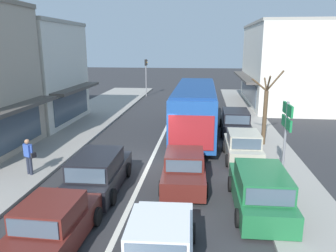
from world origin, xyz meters
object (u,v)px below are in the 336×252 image
Objects in this scene: sedan_queue_gap_filler at (159,247)px; traffic_light_downstreet at (146,71)px; wagon_behind_bus_near at (99,172)px; directional_road_sign at (286,124)px; sedan_queue_far_back at (184,169)px; pedestrian_with_handbag_near at (29,155)px; city_bus at (195,107)px; sedan_adjacent_lane_trail at (53,226)px; parked_wagon_kerb_front at (260,190)px; parked_hatchback_kerb_second at (243,147)px; street_tree_right at (265,112)px; parked_wagon_kerb_third at (235,122)px.

traffic_light_downstreet is at bearing 100.59° from sedan_queue_gap_filler.
wagon_behind_bus_near is 1.26× the size of directional_road_sign.
pedestrian_with_handbag_near is (-6.89, -0.04, 0.40)m from sedan_queue_far_back.
city_bus is 13.48m from sedan_adjacent_lane_trail.
sedan_queue_gap_filler is at bearing -127.30° from directional_road_sign.
parked_wagon_kerb_front is at bearing -120.40° from directional_road_sign.
parked_wagon_kerb_front is 2.78× the size of pedestrian_with_handbag_near.
parked_wagon_kerb_front reaches higher than parked_hatchback_kerb_second.
sedan_queue_far_back is 1.18× the size of directional_road_sign.
sedan_queue_far_back is at bearing -130.28° from parked_hatchback_kerb_second.
pedestrian_with_handbag_near is at bearing 139.90° from sedan_queue_gap_filler.
directional_road_sign is at bearing 8.34° from wagon_behind_bus_near.
directional_road_sign is 5.77m from street_tree_right.
sedan_queue_gap_filler is 12.41m from street_tree_right.
directional_road_sign is at bearing 52.70° from sedan_queue_gap_filler.
parked_wagon_kerb_third is 17.74m from traffic_light_downstreet.
street_tree_right is at bearing 79.53° from parked_wagon_kerb_front.
traffic_light_downstreet reaches higher than sedan_queue_far_back.
sedan_queue_gap_filler is 1.02× the size of traffic_light_downstreet.
traffic_light_downstreet is at bearing 108.42° from parked_wagon_kerb_front.
wagon_behind_bus_near is 2.78× the size of pedestrian_with_handbag_near.
sedan_queue_gap_filler is 0.94× the size of parked_wagon_kerb_front.
sedan_queue_gap_filler is at bearing -12.02° from sedan_adjacent_lane_trail.
sedan_queue_gap_filler is 9.40m from parked_hatchback_kerb_second.
sedan_queue_far_back is at bearing -76.33° from traffic_light_downstreet.
directional_road_sign is at bearing -68.12° from parked_hatchback_kerb_second.
street_tree_right is at bearing 41.61° from wagon_behind_bus_near.
sedan_queue_far_back is at bearing 144.95° from parked_wagon_kerb_front.
pedestrian_with_handbag_near is at bearing -131.36° from city_bus.
sedan_adjacent_lane_trail is at bearing -127.69° from parked_hatchback_kerb_second.
parked_wagon_kerb_front is at bearing 24.71° from sedan_adjacent_lane_trail.
city_bus reaches higher than sedan_adjacent_lane_trail.
pedestrian_with_handbag_near reaches higher than parked_hatchback_kerb_second.
traffic_light_downstreet is 20.79m from street_tree_right.
sedan_queue_gap_filler is 1.15× the size of parked_hatchback_kerb_second.
parked_hatchback_kerb_second is (6.21, 4.25, -0.04)m from wagon_behind_bus_near.
directional_road_sign reaches higher than wagon_behind_bus_near.
city_bus is at bearing 104.74° from parked_wagon_kerb_front.
traffic_light_downstreet is at bearing 103.67° from sedan_queue_far_back.
parked_wagon_kerb_front is 1.00× the size of parked_wagon_kerb_third.
wagon_behind_bus_near is (-3.61, -8.96, -1.14)m from city_bus.
sedan_queue_gap_filler is 7.48m from directional_road_sign.
pedestrian_with_handbag_near is (-1.04, -24.06, -1.79)m from traffic_light_downstreet.
wagon_behind_bus_near is 5.58m from sedan_queue_gap_filler.
city_bus is 2.46× the size of street_tree_right.
wagon_behind_bus_near is 6.32m from parked_wagon_kerb_front.
city_bus is 2.40× the size of parked_wagon_kerb_third.
pedestrian_with_handbag_near is (-9.70, 1.93, 0.32)m from parked_wagon_kerb_front.
wagon_behind_bus_near is at bearing -138.39° from street_tree_right.
wagon_behind_bus_near is at bearing -111.98° from city_bus.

